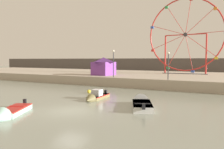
% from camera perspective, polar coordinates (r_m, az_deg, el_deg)
% --- Properties ---
extents(ground_plane, '(240.00, 240.00, 0.00)m').
position_cam_1_polar(ground_plane, '(18.03, -10.54, -9.18)').
color(ground_plane, gray).
extents(quay_promenade, '(110.00, 22.66, 1.38)m').
position_cam_1_polar(quay_promenade, '(41.73, 12.57, -0.86)').
color(quay_promenade, tan).
rests_on(quay_promenade, ground_plane).
extents(distant_town_skyline, '(140.00, 3.00, 4.40)m').
position_cam_1_polar(distant_town_skyline, '(63.90, 18.01, 2.01)').
color(distant_town_skyline, '#564C47').
rests_on(distant_town_skyline, ground_plane).
extents(motorboat_pale_grey, '(3.19, 4.79, 1.44)m').
position_cam_1_polar(motorboat_pale_grey, '(19.49, 7.59, -7.39)').
color(motorboat_pale_grey, silver).
rests_on(motorboat_pale_grey, ground_plane).
extents(motorboat_olive_wood, '(1.40, 4.26, 1.36)m').
position_cam_1_polar(motorboat_olive_wood, '(22.55, -4.25, -5.77)').
color(motorboat_olive_wood, olive).
rests_on(motorboat_olive_wood, ground_plane).
extents(motorboat_seafoam, '(3.15, 4.56, 1.28)m').
position_cam_1_polar(motorboat_seafoam, '(17.68, -24.99, -8.97)').
color(motorboat_seafoam, '#93BCAD').
rests_on(motorboat_seafoam, ground_plane).
extents(ferris_wheel_red_frame, '(13.86, 1.20, 14.18)m').
position_cam_1_polar(ferris_wheel_red_frame, '(44.13, 18.37, 9.45)').
color(ferris_wheel_red_frame, red).
rests_on(ferris_wheel_red_frame, quay_promenade).
extents(carnival_booth_purple_stall, '(3.66, 4.00, 3.05)m').
position_cam_1_polar(carnival_booth_purple_stall, '(38.28, -2.18, 2.23)').
color(carnival_booth_purple_stall, purple).
rests_on(carnival_booth_purple_stall, quay_promenade).
extents(promenade_lamp_near, '(0.32, 0.32, 4.12)m').
position_cam_1_polar(promenade_lamp_near, '(33.56, 0.36, 3.86)').
color(promenade_lamp_near, '#2D2D33').
rests_on(promenade_lamp_near, quay_promenade).
extents(promenade_lamp_far, '(0.32, 0.32, 3.70)m').
position_cam_1_polar(promenade_lamp_far, '(30.39, 14.30, 3.30)').
color(promenade_lamp_far, '#2D2D33').
rests_on(promenade_lamp_far, quay_promenade).
extents(mooring_buoy_orange, '(0.44, 0.44, 0.44)m').
position_cam_1_polar(mooring_buoy_orange, '(26.81, -5.96, -4.38)').
color(mooring_buoy_orange, yellow).
rests_on(mooring_buoy_orange, ground_plane).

